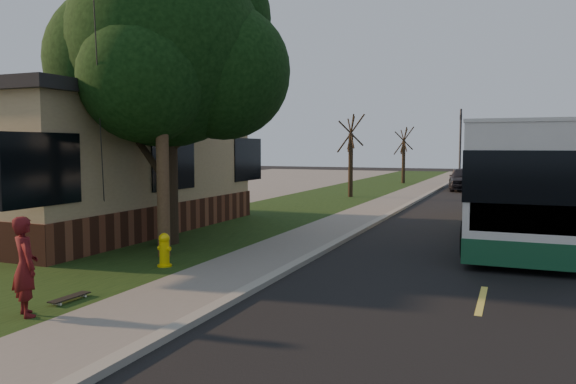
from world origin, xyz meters
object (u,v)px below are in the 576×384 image
object	(u,v)px
bare_tree_far	(404,156)
skateboarder	(25,266)
transit_bus	(524,178)
utility_pole	(160,64)
traffic_signal	(460,140)
leafy_tree	(169,53)
distant_car	(463,179)
skateboard_main	(70,298)
fire_hydrant	(164,250)
bare_tree_near	(351,157)
dumpster	(140,195)

from	to	relation	value
bare_tree_far	skateboarder	size ratio (longest dim) A/B	2.58
transit_bus	utility_pole	bearing A→B (deg)	-137.83
traffic_signal	transit_bus	xyz separation A→B (m)	(4.21, -25.75, -1.41)
leafy_tree	skateboarder	distance (m)	7.97
transit_bus	distant_car	bearing A→B (deg)	100.48
leafy_tree	transit_bus	world-z (taller)	leafy_tree
leafy_tree	distant_car	distance (m)	24.06
transit_bus	leafy_tree	bearing A→B (deg)	-147.74
skateboard_main	fire_hydrant	bearing A→B (deg)	91.95
traffic_signal	fire_hydrant	bearing A→B (deg)	-95.21
fire_hydrant	bare_tree_near	distance (m)	18.10
fire_hydrant	utility_pole	distance (m)	4.37
bare_tree_far	distant_car	size ratio (longest dim) A/B	0.96
traffic_signal	skateboard_main	world-z (taller)	traffic_signal
skateboarder	skateboard_main	world-z (taller)	skateboarder
fire_hydrant	transit_bus	bearing A→B (deg)	48.47
distant_car	bare_tree_far	bearing A→B (deg)	128.18
bare_tree_near	skateboarder	distance (m)	21.90
fire_hydrant	transit_bus	distance (m)	11.10
distant_car	skateboarder	bearing A→B (deg)	-105.22
traffic_signal	utility_pole	bearing A→B (deg)	-96.58
bare_tree_far	fire_hydrant	bearing A→B (deg)	-89.24
utility_pole	dumpster	world-z (taller)	utility_pole
traffic_signal	skateboarder	xyz separation A→B (m)	(-3.00, -37.84, -2.31)
utility_pole	dumpster	size ratio (longest dim) A/B	4.78
traffic_signal	dumpster	bearing A→B (deg)	-111.27
fire_hydrant	distant_car	distance (m)	25.93
bare_tree_far	traffic_signal	world-z (taller)	traffic_signal
leafy_tree	bare_tree_far	xyz separation A→B (m)	(1.17, 27.35, -3.16)
bare_tree_near	transit_bus	xyz separation A→B (m)	(8.21, -9.75, -0.40)
fire_hydrant	leafy_tree	bearing A→B (deg)	120.67
distant_car	utility_pole	bearing A→B (deg)	-108.53
utility_pole	dumpster	bearing A→B (deg)	130.27
fire_hydrant	utility_pole	size ratio (longest dim) A/B	0.08
skateboard_main	bare_tree_near	bearing A→B (deg)	92.73
fire_hydrant	dumpster	world-z (taller)	dumpster
traffic_signal	skateboard_main	size ratio (longest dim) A/B	6.84
fire_hydrant	skateboarder	size ratio (longest dim) A/B	0.47
leafy_tree	bare_tree_far	bearing A→B (deg)	87.55
traffic_signal	transit_bus	world-z (taller)	traffic_signal
skateboarder	skateboard_main	xyz separation A→B (m)	(0.00, 0.90, -0.72)
dumpster	fire_hydrant	bearing A→B (deg)	-50.28
traffic_signal	skateboard_main	xyz separation A→B (m)	(-3.00, -36.94, -3.04)
skateboard_main	leafy_tree	bearing A→B (deg)	106.65
skateboarder	bare_tree_far	bearing A→B (deg)	-60.35
dumpster	traffic_signal	bearing A→B (deg)	68.73
transit_bus	fire_hydrant	bearing A→B (deg)	-131.53
fire_hydrant	distant_car	xyz separation A→B (m)	(4.10, 25.60, 0.28)
traffic_signal	distant_car	bearing A→B (deg)	-83.21
skateboarder	distant_car	world-z (taller)	skateboarder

